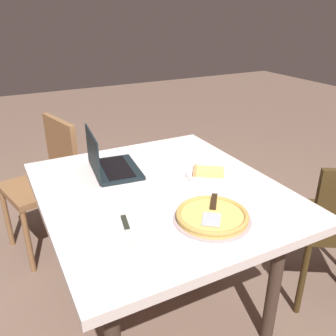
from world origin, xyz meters
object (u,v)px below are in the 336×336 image
at_px(dining_table, 161,205).
at_px(pizza_tray, 212,216).
at_px(pizza_plate, 209,173).
at_px(chair_near, 49,177).
at_px(table_knife, 127,229).
at_px(laptop, 109,164).

xyz_separation_m(dining_table, pizza_tray, (0.33, 0.06, 0.11)).
height_order(pizza_plate, pizza_tray, same).
height_order(dining_table, chair_near, chair_near).
bearing_deg(pizza_tray, pizza_plate, 148.62).
xyz_separation_m(pizza_plate, table_knife, (0.25, -0.53, -0.01)).
bearing_deg(dining_table, laptop, -151.48).
bearing_deg(pizza_tray, chair_near, -160.60).
height_order(dining_table, pizza_plate, pizza_plate).
xyz_separation_m(laptop, pizza_plate, (0.27, 0.42, -0.03)).
relative_size(pizza_tray, chair_near, 0.35).
bearing_deg(chair_near, dining_table, 22.36).
bearing_deg(laptop, dining_table, 28.52).
bearing_deg(pizza_plate, dining_table, -87.94).
bearing_deg(table_knife, chair_near, -174.39).
bearing_deg(chair_near, laptop, 19.41).
xyz_separation_m(pizza_tray, table_knife, (-0.09, -0.32, -0.01)).
bearing_deg(table_knife, dining_table, 132.82).
xyz_separation_m(pizza_plate, chair_near, (-0.90, -0.65, -0.26)).
height_order(laptop, pizza_plate, laptop).
distance_m(dining_table, laptop, 0.35).
bearing_deg(pizza_plate, table_knife, -64.67).
distance_m(dining_table, pizza_tray, 0.35).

